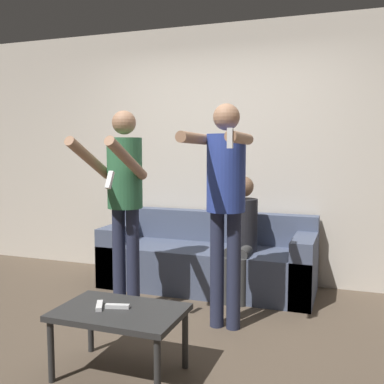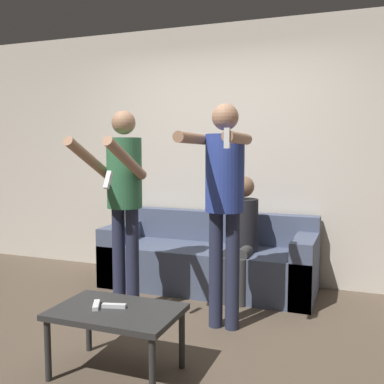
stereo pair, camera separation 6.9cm
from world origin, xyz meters
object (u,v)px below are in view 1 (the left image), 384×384
couch (208,261)px  remote_far (117,306)px  person_standing_left (124,190)px  person_standing_right (225,190)px  person_seated (241,232)px  remote_near (99,306)px  coffee_table (120,317)px

couch → remote_far: 1.85m
person_standing_left → person_standing_right: 0.87m
couch → person_standing_right: person_standing_right is taller
person_seated → remote_near: size_ratio=7.64×
couch → coffee_table: size_ratio=2.70×
couch → remote_far: couch is taller
person_standing_left → coffee_table: person_standing_left is taller
coffee_table → remote_far: remote_far is taller
remote_near → coffee_table: bearing=6.1°
person_standing_left → person_standing_right: bearing=0.3°
couch → coffee_table: bearing=-89.5°
person_standing_left → remote_near: 1.16m
coffee_table → remote_far: (-0.02, 0.02, 0.06)m
person_standing_left → remote_near: bearing=-71.1°
remote_near → person_seated: bearing=74.1°
remote_far → couch: bearing=89.8°
person_standing_left → remote_far: (0.43, -0.90, -0.63)m
couch → person_standing_left: person_standing_left is taller
person_seated → coffee_table: bearing=-101.8°
person_seated → remote_near: bearing=-105.9°
couch → person_seated: 0.53m
person_standing_left → coffee_table: 1.23m
remote_far → person_seated: bearing=77.3°
person_standing_right → remote_near: size_ratio=11.68×
person_standing_right → remote_far: person_standing_right is taller
person_standing_left → coffee_table: bearing=-63.6°
coffee_table → remote_near: (-0.13, -0.01, 0.06)m
remote_far → person_standing_left: bearing=115.5°
person_seated → remote_near: 1.80m
person_standing_right → person_standing_left: bearing=-179.7°
couch → person_seated: person_seated is taller
person_standing_left → coffee_table: size_ratio=2.20×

